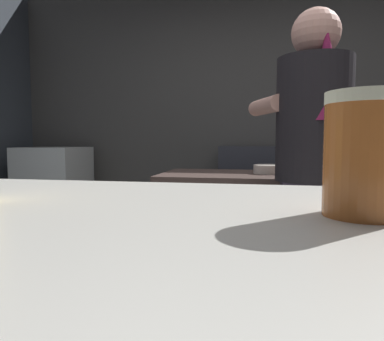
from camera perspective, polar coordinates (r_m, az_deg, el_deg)
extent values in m
cube|color=#504E4D|center=(3.62, 12.49, 8.03)|extent=(5.20, 0.10, 2.70)
cube|color=#493833|center=(2.35, 21.89, -12.09)|extent=(2.10, 0.60, 0.94)
cube|color=#353740|center=(3.39, 12.51, -5.45)|extent=(0.95, 0.36, 1.08)
cube|color=white|center=(3.77, -20.83, -4.72)|extent=(0.57, 0.55, 1.07)
cube|color=#262626|center=(3.42, -20.55, -4.76)|extent=(0.03, 0.03, 0.39)
cube|color=yellow|center=(3.57, -24.42, -3.27)|extent=(0.10, 0.01, 0.12)
cube|color=#31283B|center=(1.89, 17.97, -15.93)|extent=(0.28, 0.20, 0.95)
cylinder|color=black|center=(1.78, 18.60, 7.53)|extent=(0.34, 0.34, 0.56)
sphere|color=#D79B8B|center=(1.84, 18.94, 19.80)|extent=(0.22, 0.22, 0.22)
cone|color=#8C1E4C|center=(1.71, 20.36, 14.05)|extent=(0.18, 0.18, 0.40)
cylinder|color=#D79B8B|center=(1.86, 11.61, 9.93)|extent=(0.18, 0.33, 0.08)
cylinder|color=#D79B8B|center=(2.00, 20.87, 9.34)|extent=(0.18, 0.33, 0.08)
cylinder|color=silver|center=(2.24, 12.07, 0.21)|extent=(0.19, 0.19, 0.05)
cube|color=silver|center=(2.23, 24.15, -0.70)|extent=(0.24, 0.04, 0.01)
cylinder|color=#BB642B|center=(0.40, 25.26, 1.39)|extent=(0.08, 0.08, 0.11)
cylinder|color=white|center=(0.40, 25.57, 10.28)|extent=(0.08, 0.08, 0.01)
cylinder|color=black|center=(3.35, 18.55, 4.76)|extent=(0.05, 0.05, 0.13)
cylinder|color=black|center=(3.36, 18.59, 6.33)|extent=(0.02, 0.02, 0.05)
cylinder|color=red|center=(3.36, 18.61, 6.85)|extent=(0.03, 0.03, 0.01)
cylinder|color=red|center=(3.31, 20.14, 5.01)|extent=(0.05, 0.05, 0.17)
cylinder|color=red|center=(3.32, 20.19, 7.01)|extent=(0.02, 0.02, 0.06)
cylinder|color=white|center=(3.32, 20.21, 7.65)|extent=(0.03, 0.03, 0.01)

